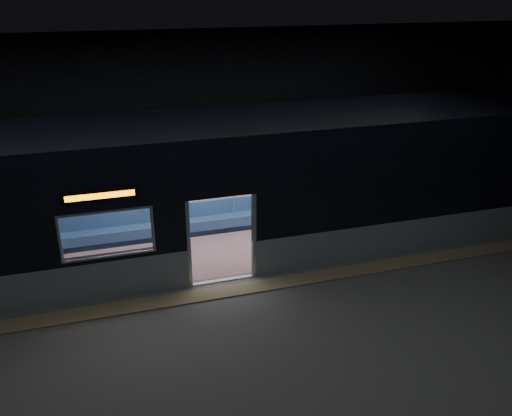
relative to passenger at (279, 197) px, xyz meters
name	(u,v)px	position (x,y,z in m)	size (l,w,h in m)	color
station_floor	(235,305)	(-2.21, -3.55, -0.83)	(24.00, 14.00, 0.01)	#47494C
station_envelope	(232,136)	(-2.21, -3.55, 2.84)	(24.00, 14.00, 5.00)	black
tactile_strip	(228,291)	(-2.21, -3.00, -0.81)	(22.80, 0.50, 0.03)	#8C7F59
metro_car	(206,183)	(-2.21, -1.00, 1.02)	(18.00, 3.04, 3.35)	#85959F
passenger	(279,197)	(0.00, 0.00, 0.00)	(0.47, 0.76, 1.44)	black
handbag	(283,205)	(0.03, -0.24, -0.13)	(0.30, 0.26, 0.15)	black
transit_map	(367,163)	(2.79, 0.31, 0.61)	(0.89, 0.03, 0.58)	white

